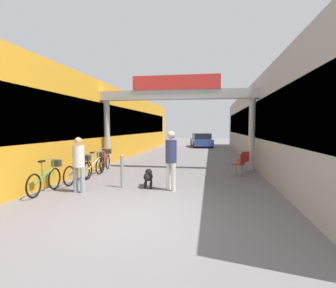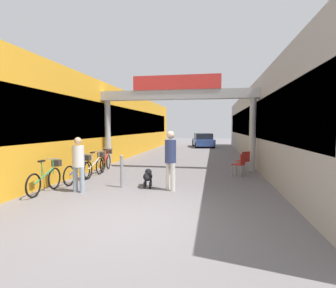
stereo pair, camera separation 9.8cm
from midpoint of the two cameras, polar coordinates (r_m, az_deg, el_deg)
The scene contains 15 objects.
ground_plane at distance 5.86m, azimuth -6.95°, elevation -15.56°, with size 80.00×80.00×0.00m, color slate.
storefront_left at distance 17.62m, azimuth -12.56°, elevation 4.04°, with size 3.00×26.00×4.11m.
storefront_right at distance 16.66m, azimuth 21.96°, elevation 3.88°, with size 3.00×26.00×4.11m.
arcade_sign_gateway at distance 12.05m, azimuth 2.15°, elevation 8.97°, with size 7.40×0.47×4.24m.
pedestrian_with_dog at distance 7.95m, azimuth 0.89°, elevation -2.67°, with size 0.48×0.48×1.81m.
pedestrian_companion at distance 8.16m, azimuth -18.62°, elevation -3.53°, with size 0.40×0.39×1.63m.
dog_on_leash at distance 8.52m, azimuth -4.07°, elevation -7.00°, with size 0.41×0.78×0.55m.
bicycle_green_nearest at distance 8.58m, azimuth -24.58°, elevation -6.65°, with size 0.46×1.69×0.98m.
bicycle_blue_second at distance 9.70m, azimuth -18.45°, elevation -5.34°, with size 0.46×1.69×0.98m.
bicycle_silver_third at distance 10.69m, azimuth -15.28°, elevation -4.45°, with size 0.46×1.69×0.98m.
bicycle_red_farthest at distance 12.00m, azimuth -13.07°, elevation -3.53°, with size 0.46×1.68×0.98m.
bollard_post_metal at distance 8.53m, azimuth -9.72°, elevation -5.79°, with size 0.10×0.10×1.04m.
cafe_chair_red_nearer at distance 10.62m, azimuth 15.72°, elevation -3.95°, with size 0.55×0.55×0.89m.
cafe_chair_red_farther at distance 11.67m, azimuth 16.47°, elevation -3.28°, with size 0.56×0.56×0.89m.
parked_car_blue at distance 25.61m, azimuth 7.74°, elevation 0.80°, with size 2.40×4.24×1.33m.
Camera 2 is at (1.66, -5.28, 1.93)m, focal length 28.00 mm.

